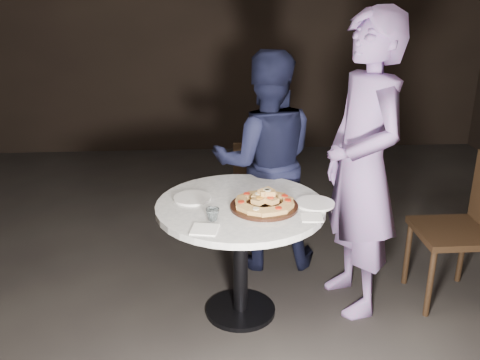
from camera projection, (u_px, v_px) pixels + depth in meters
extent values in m
plane|color=black|center=(260.00, 318.00, 3.33)|extent=(7.00, 7.00, 0.00)
cylinder|color=black|center=(241.00, 310.00, 3.39)|extent=(0.51, 0.51, 0.03)
cylinder|color=black|center=(241.00, 260.00, 3.26)|extent=(0.10, 0.10, 0.69)
cylinder|color=silver|center=(241.00, 207.00, 3.13)|extent=(1.15, 1.15, 0.04)
cylinder|color=black|center=(264.00, 206.00, 3.07)|extent=(0.51, 0.51, 0.02)
cube|color=tan|center=(285.00, 199.00, 3.12)|extent=(0.10, 0.10, 0.04)
cylinder|color=red|center=(285.00, 196.00, 3.11)|extent=(0.05, 0.05, 0.01)
cube|color=tan|center=(277.00, 195.00, 3.16)|extent=(0.10, 0.10, 0.04)
cube|color=tan|center=(267.00, 194.00, 3.19)|extent=(0.10, 0.08, 0.04)
cylinder|color=beige|center=(267.00, 191.00, 3.18)|extent=(0.05, 0.05, 0.01)
cube|color=tan|center=(256.00, 194.00, 3.18)|extent=(0.09, 0.07, 0.04)
cube|color=tan|center=(247.00, 196.00, 3.15)|extent=(0.11, 0.10, 0.04)
cylinder|color=red|center=(247.00, 194.00, 3.14)|extent=(0.05, 0.05, 0.01)
cube|color=tan|center=(241.00, 200.00, 3.10)|extent=(0.08, 0.09, 0.04)
cube|color=tan|center=(241.00, 205.00, 3.04)|extent=(0.07, 0.08, 0.04)
cylinder|color=red|center=(241.00, 202.00, 3.03)|extent=(0.04, 0.04, 0.01)
cube|color=tan|center=(246.00, 209.00, 2.98)|extent=(0.10, 0.10, 0.04)
cube|color=tan|center=(256.00, 212.00, 2.95)|extent=(0.10, 0.09, 0.04)
cylinder|color=beige|center=(256.00, 209.00, 2.94)|extent=(0.05, 0.05, 0.01)
cube|color=tan|center=(268.00, 212.00, 2.94)|extent=(0.09, 0.08, 0.04)
cube|color=tan|center=(278.00, 211.00, 2.96)|extent=(0.10, 0.09, 0.04)
cylinder|color=red|center=(278.00, 208.00, 2.95)|extent=(0.05, 0.05, 0.01)
cube|color=tan|center=(286.00, 207.00, 3.00)|extent=(0.10, 0.10, 0.04)
cube|color=tan|center=(288.00, 203.00, 3.06)|extent=(0.07, 0.08, 0.04)
cylinder|color=red|center=(288.00, 200.00, 3.05)|extent=(0.04, 0.04, 0.01)
cube|color=tan|center=(269.00, 196.00, 3.08)|extent=(0.10, 0.10, 0.03)
cylinder|color=#2D6B1E|center=(269.00, 193.00, 3.08)|extent=(0.05, 0.05, 0.01)
cube|color=tan|center=(258.00, 196.00, 3.08)|extent=(0.09, 0.10, 0.03)
cylinder|color=beige|center=(258.00, 194.00, 3.07)|extent=(0.05, 0.05, 0.01)
cube|color=tan|center=(260.00, 201.00, 3.02)|extent=(0.10, 0.10, 0.04)
cylinder|color=orange|center=(260.00, 198.00, 3.02)|extent=(0.05, 0.05, 0.01)
cube|color=tan|center=(270.00, 200.00, 3.03)|extent=(0.10, 0.10, 0.03)
cylinder|color=red|center=(270.00, 198.00, 3.02)|extent=(0.05, 0.05, 0.01)
cube|color=tan|center=(266.00, 192.00, 3.07)|extent=(0.10, 0.10, 0.03)
cylinder|color=beige|center=(266.00, 189.00, 3.06)|extent=(0.05, 0.05, 0.01)
cube|color=tan|center=(268.00, 193.00, 3.05)|extent=(0.09, 0.07, 0.03)
cylinder|color=beige|center=(268.00, 190.00, 3.05)|extent=(0.04, 0.04, 0.01)
cylinder|color=white|center=(192.00, 198.00, 3.19)|extent=(0.28, 0.28, 0.01)
cylinder|color=white|center=(315.00, 203.00, 3.12)|extent=(0.28, 0.28, 0.01)
imported|color=silver|center=(213.00, 215.00, 2.90)|extent=(0.08, 0.08, 0.07)
cube|color=white|center=(205.00, 229.00, 2.81)|extent=(0.16, 0.16, 0.01)
cube|color=white|center=(312.00, 217.00, 2.94)|extent=(0.13, 0.13, 0.01)
cube|color=black|center=(258.00, 184.00, 4.36)|extent=(0.41, 0.41, 0.04)
cube|color=black|center=(258.00, 169.00, 4.11)|extent=(0.38, 0.07, 0.40)
cylinder|color=black|center=(276.00, 200.00, 4.58)|extent=(0.04, 0.04, 0.40)
cylinder|color=black|center=(239.00, 199.00, 4.59)|extent=(0.04, 0.04, 0.40)
cylinder|color=black|center=(277.00, 215.00, 4.27)|extent=(0.04, 0.04, 0.40)
cylinder|color=black|center=(237.00, 215.00, 4.29)|extent=(0.04, 0.04, 0.40)
cube|color=black|center=(452.00, 232.00, 3.38)|extent=(0.45, 0.45, 0.04)
cylinder|color=black|center=(408.00, 252.00, 3.63)|extent=(0.04, 0.04, 0.48)
cylinder|color=black|center=(430.00, 282.00, 3.28)|extent=(0.04, 0.04, 0.48)
cylinder|color=black|center=(462.00, 250.00, 3.66)|extent=(0.04, 0.04, 0.48)
imported|color=black|center=(265.00, 162.00, 3.74)|extent=(0.77, 0.60, 1.55)
imported|color=slate|center=(362.00, 168.00, 3.18)|extent=(0.56, 0.75, 1.85)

